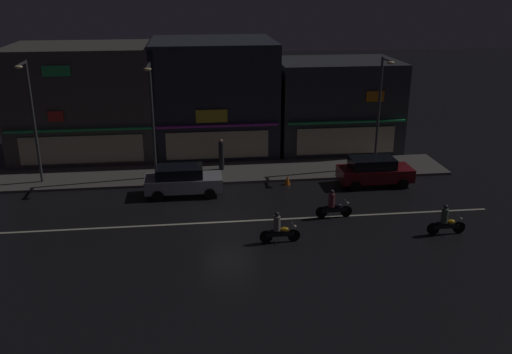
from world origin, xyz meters
TOP-DOWN VIEW (x-y plane):
  - ground_plane at (0.00, 0.00)m, footprint 140.00×140.00m
  - lane_divider_stripe at (0.00, 0.00)m, footprint 27.36×0.16m
  - sidewalk_far at (0.00, 7.38)m, footprint 28.80×3.91m
  - storefront_left_block at (-8.64, 12.80)m, footprint 9.63×7.10m
  - storefront_center_block at (-0.00, 13.25)m, footprint 8.37×7.99m
  - storefront_right_block at (8.64, 12.37)m, footprint 8.38×6.25m
  - streetlamp_west at (-10.62, 6.60)m, footprint 0.44×1.64m
  - streetlamp_mid at (-3.90, 6.55)m, footprint 0.44×1.64m
  - streetlamp_east at (9.90, 6.73)m, footprint 0.44×1.64m
  - pedestrian_on_sidewalk at (0.15, 7.76)m, footprint 0.33×0.33m
  - parked_car_near_kerb at (8.96, 4.30)m, footprint 4.30×1.98m
  - parked_car_trailing at (-2.26, 4.06)m, footprint 4.30×1.98m
  - motorcycle_lead at (5.37, -0.06)m, footprint 1.90×0.60m
  - motorcycle_following at (2.18, -2.51)m, footprint 1.90×0.60m
  - motorcycle_opposite_lane at (10.20, -2.62)m, footprint 1.90×0.60m
  - traffic_cone at (3.89, 4.95)m, footprint 0.36×0.36m

SIDE VIEW (x-z plane):
  - ground_plane at x=0.00m, z-range 0.00..0.00m
  - lane_divider_stripe at x=0.00m, z-range 0.00..0.01m
  - sidewalk_far at x=0.00m, z-range 0.00..0.14m
  - traffic_cone at x=3.89m, z-range 0.00..0.55m
  - motorcycle_lead at x=5.37m, z-range -0.13..1.39m
  - motorcycle_following at x=2.18m, z-range -0.13..1.39m
  - motorcycle_opposite_lane at x=10.20m, z-range -0.13..1.39m
  - parked_car_near_kerb at x=8.96m, z-range 0.03..1.70m
  - parked_car_trailing at x=-2.26m, z-range 0.03..1.70m
  - pedestrian_on_sidewalk at x=0.15m, z-range 0.08..2.08m
  - storefront_right_block at x=8.64m, z-range 0.00..6.24m
  - storefront_left_block at x=-8.64m, z-range 0.00..7.44m
  - storefront_center_block at x=0.00m, z-range 0.00..7.65m
  - streetlamp_mid at x=-3.90m, z-range 0.78..7.70m
  - streetlamp_east at x=9.90m, z-range 0.78..7.80m
  - streetlamp_west at x=-10.62m, z-range 0.78..7.94m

